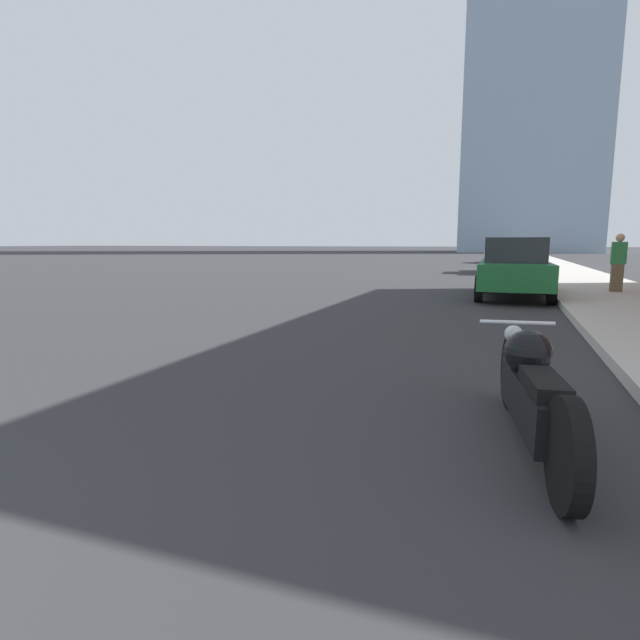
{
  "coord_description": "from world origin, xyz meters",
  "views": [
    {
      "loc": [
        3.62,
        0.73,
        1.48
      ],
      "look_at": [
        1.78,
        5.72,
        0.66
      ],
      "focal_mm": 28.0,
      "sensor_mm": 36.0,
      "label": 1
    }
  ],
  "objects_px": {
    "parked_car_green": "(514,268)",
    "parked_car_blue": "(506,251)",
    "parked_car_white": "(503,256)",
    "motorcycle": "(532,390)",
    "pedestrian": "(618,262)"
  },
  "relations": [
    {
      "from": "parked_car_white",
      "to": "parked_car_blue",
      "type": "relative_size",
      "value": 1.07
    },
    {
      "from": "parked_car_blue",
      "to": "pedestrian",
      "type": "height_order",
      "value": "parked_car_blue"
    },
    {
      "from": "parked_car_green",
      "to": "motorcycle",
      "type": "bearing_deg",
      "value": -90.79
    },
    {
      "from": "parked_car_green",
      "to": "parked_car_white",
      "type": "height_order",
      "value": "parked_car_white"
    },
    {
      "from": "parked_car_white",
      "to": "pedestrian",
      "type": "height_order",
      "value": "pedestrian"
    },
    {
      "from": "motorcycle",
      "to": "pedestrian",
      "type": "distance_m",
      "value": 12.12
    },
    {
      "from": "parked_car_green",
      "to": "parked_car_blue",
      "type": "xyz_separation_m",
      "value": [
        -0.22,
        25.38,
        0.1
      ]
    },
    {
      "from": "motorcycle",
      "to": "parked_car_blue",
      "type": "bearing_deg",
      "value": 82.08
    },
    {
      "from": "motorcycle",
      "to": "pedestrian",
      "type": "height_order",
      "value": "pedestrian"
    },
    {
      "from": "motorcycle",
      "to": "parked_car_green",
      "type": "xyz_separation_m",
      "value": [
        0.01,
        10.58,
        0.41
      ]
    },
    {
      "from": "parked_car_green",
      "to": "parked_car_blue",
      "type": "distance_m",
      "value": 25.38
    },
    {
      "from": "parked_car_blue",
      "to": "pedestrian",
      "type": "bearing_deg",
      "value": -79.6
    },
    {
      "from": "parked_car_blue",
      "to": "parked_car_green",
      "type": "bearing_deg",
      "value": -85.91
    },
    {
      "from": "parked_car_green",
      "to": "parked_car_blue",
      "type": "relative_size",
      "value": 1.0
    },
    {
      "from": "motorcycle",
      "to": "parked_car_white",
      "type": "distance_m",
      "value": 22.69
    }
  ]
}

